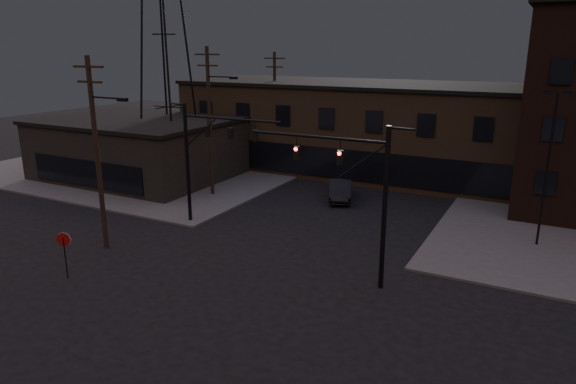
# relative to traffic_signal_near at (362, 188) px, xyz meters

# --- Properties ---
(ground) EXTENTS (140.00, 140.00, 0.00)m
(ground) POSITION_rel_traffic_signal_near_xyz_m (-5.36, -4.50, -4.93)
(ground) COLOR black
(ground) RESTS_ON ground
(sidewalk_nw) EXTENTS (30.00, 30.00, 0.15)m
(sidewalk_nw) POSITION_rel_traffic_signal_near_xyz_m (-27.36, 17.50, -4.86)
(sidewalk_nw) COLOR #474744
(sidewalk_nw) RESTS_ON ground
(building_row) EXTENTS (40.00, 12.00, 8.00)m
(building_row) POSITION_rel_traffic_signal_near_xyz_m (-5.36, 23.50, -0.93)
(building_row) COLOR brown
(building_row) RESTS_ON ground
(building_left) EXTENTS (16.00, 12.00, 5.00)m
(building_left) POSITION_rel_traffic_signal_near_xyz_m (-25.36, 11.50, -2.43)
(building_left) COLOR black
(building_left) RESTS_ON ground
(traffic_signal_near) EXTENTS (7.12, 0.24, 8.00)m
(traffic_signal_near) POSITION_rel_traffic_signal_near_xyz_m (0.00, 0.00, 0.00)
(traffic_signal_near) COLOR black
(traffic_signal_near) RESTS_ON ground
(traffic_signal_far) EXTENTS (7.12, 0.24, 8.00)m
(traffic_signal_far) POSITION_rel_traffic_signal_near_xyz_m (-12.07, 3.50, 0.08)
(traffic_signal_far) COLOR black
(traffic_signal_far) RESTS_ON ground
(stop_sign) EXTENTS (0.72, 0.33, 2.48)m
(stop_sign) POSITION_rel_traffic_signal_near_xyz_m (-13.36, -6.49, -3.09)
(stop_sign) COLOR black
(stop_sign) RESTS_ON ground
(utility_pole_near) EXTENTS (3.70, 0.28, 11.00)m
(utility_pole_near) POSITION_rel_traffic_signal_near_xyz_m (-14.79, -2.50, 0.94)
(utility_pole_near) COLOR black
(utility_pole_near) RESTS_ON ground
(utility_pole_mid) EXTENTS (3.70, 0.28, 11.50)m
(utility_pole_mid) POSITION_rel_traffic_signal_near_xyz_m (-15.79, 9.50, 1.19)
(utility_pole_mid) COLOR black
(utility_pole_mid) RESTS_ON ground
(utility_pole_far) EXTENTS (2.20, 0.28, 11.00)m
(utility_pole_far) POSITION_rel_traffic_signal_near_xyz_m (-16.86, 21.50, 0.85)
(utility_pole_far) COLOR black
(utility_pole_far) RESTS_ON ground
(transmission_tower) EXTENTS (7.00, 7.00, 25.00)m
(transmission_tower) POSITION_rel_traffic_signal_near_xyz_m (-23.36, 13.50, 7.57)
(transmission_tower) COLOR black
(transmission_tower) RESTS_ON ground
(lot_light_a) EXTENTS (1.50, 0.28, 9.14)m
(lot_light_a) POSITION_rel_traffic_signal_near_xyz_m (7.64, 9.50, 0.58)
(lot_light_a) COLOR black
(lot_light_a) RESTS_ON ground
(parked_car_lot_b) EXTENTS (4.65, 2.40, 1.29)m
(parked_car_lot_b) POSITION_rel_traffic_signal_near_xyz_m (8.12, 19.35, -4.14)
(parked_car_lot_b) COLOR #AAA9AC
(parked_car_lot_b) RESTS_ON sidewalk_ne
(car_crossing) EXTENTS (3.21, 4.98, 1.55)m
(car_crossing) POSITION_rel_traffic_signal_near_xyz_m (-6.39, 13.20, -4.16)
(car_crossing) COLOR black
(car_crossing) RESTS_ON ground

